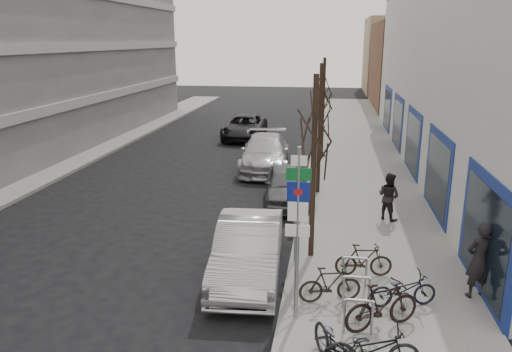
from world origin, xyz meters
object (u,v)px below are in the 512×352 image
(meter_front, at_px, (295,237))
(meter_back, at_px, (312,153))
(bike_far_curb, at_px, (372,345))
(parked_car_mid, at_px, (287,185))
(bike_mid_curb, at_px, (403,287))
(bike_near_left, at_px, (336,344))
(bike_rack, at_px, (356,288))
(pedestrian_far, at_px, (389,196))
(tree_far, at_px, (324,84))
(parked_car_back, at_px, (265,153))
(tree_near, at_px, (315,125))
(parked_car_front, at_px, (248,249))
(tree_mid, at_px, (321,98))
(meter_mid, at_px, (306,184))
(bike_near_right, at_px, (382,305))
(bike_mid_inner, at_px, (330,284))
(lane_car, at_px, (245,127))
(highway_sign_pole, at_px, (298,224))
(pedestrian_near, at_px, (479,260))
(bike_far_inner, at_px, (364,260))

(meter_front, xyz_separation_m, meter_back, (0.00, 11.00, 0.00))
(bike_far_curb, xyz_separation_m, parked_car_mid, (-2.59, 10.61, 0.02))
(bike_mid_curb, bearing_deg, meter_front, 37.07)
(bike_near_left, bearing_deg, bike_rack, 54.00)
(pedestrian_far, bearing_deg, bike_rack, 117.78)
(tree_far, xyz_separation_m, meter_back, (-0.45, -2.50, -3.19))
(meter_back, distance_m, parked_car_back, 2.35)
(tree_near, bearing_deg, parked_car_front, -140.71)
(bike_near_left, xyz_separation_m, parked_car_front, (-2.38, 4.03, 0.07))
(tree_mid, height_order, parked_car_front, tree_mid)
(parked_car_front, bearing_deg, tree_near, 35.36)
(bike_far_curb, relative_size, pedestrian_far, 1.09)
(bike_near_left, bearing_deg, bike_far_curb, -16.02)
(tree_near, distance_m, meter_mid, 5.95)
(bike_far_curb, bearing_deg, meter_mid, 3.12)
(meter_mid, xyz_separation_m, parked_car_front, (-1.22, -6.37, -0.10))
(bike_near_left, bearing_deg, bike_near_right, 33.91)
(tree_far, relative_size, bike_far_curb, 2.91)
(bike_mid_inner, distance_m, pedestrian_far, 6.59)
(bike_near_right, xyz_separation_m, lane_car, (-6.96, 22.23, 0.04))
(highway_sign_pole, relative_size, meter_back, 3.31)
(bike_rack, relative_size, bike_mid_curb, 1.37)
(tree_far, height_order, bike_mid_inner, tree_far)
(bike_rack, relative_size, bike_near_left, 1.15)
(pedestrian_near, bearing_deg, bike_near_right, 17.02)
(bike_rack, distance_m, bike_near_left, 2.54)
(bike_mid_inner, distance_m, bike_far_inner, 1.78)
(bike_far_inner, relative_size, parked_car_mid, 0.36)
(meter_mid, relative_size, bike_far_inner, 0.81)
(tree_far, bearing_deg, highway_sign_pole, -90.69)
(bike_mid_inner, distance_m, bike_far_curb, 2.71)
(bike_mid_curb, distance_m, pedestrian_far, 6.21)
(bike_mid_inner, bearing_deg, tree_near, -3.84)
(tree_far, bearing_deg, lane_car, 133.55)
(meter_back, distance_m, parked_car_front, 11.93)
(tree_mid, distance_m, meter_mid, 3.55)
(bike_mid_curb, bearing_deg, highway_sign_pole, 93.72)
(tree_far, distance_m, pedestrian_near, 15.76)
(meter_front, height_order, bike_mid_curb, meter_front)
(bike_rack, relative_size, pedestrian_far, 1.31)
(meter_mid, distance_m, parked_car_mid, 0.83)
(bike_mid_curb, bearing_deg, parked_car_mid, 8.56)
(bike_rack, bearing_deg, bike_mid_curb, 13.11)
(parked_car_back, xyz_separation_m, lane_car, (-2.44, 7.95, -0.08))
(meter_back, bearing_deg, lane_car, 120.87)
(highway_sign_pole, relative_size, parked_car_front, 0.85)
(bike_near_right, height_order, parked_car_mid, parked_car_mid)
(meter_front, relative_size, bike_mid_curb, 0.77)
(bike_rack, bearing_deg, tree_far, 94.32)
(bike_rack, bearing_deg, tree_mid, 97.28)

